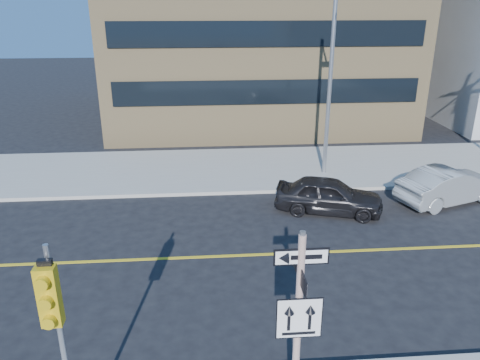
{
  "coord_description": "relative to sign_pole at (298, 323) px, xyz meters",
  "views": [
    {
      "loc": [
        -1.53,
        -9.03,
        7.66
      ],
      "look_at": [
        -0.48,
        4.0,
        2.6
      ],
      "focal_mm": 35.0,
      "sensor_mm": 36.0,
      "label": 1
    }
  ],
  "objects": [
    {
      "name": "ground",
      "position": [
        0.0,
        2.51,
        -2.44
      ],
      "size": [
        120.0,
        120.0,
        0.0
      ],
      "primitive_type": "plane",
      "color": "black",
      "rests_on": "ground"
    },
    {
      "name": "sign_pole",
      "position": [
        0.0,
        0.0,
        0.0
      ],
      "size": [
        0.92,
        0.92,
        4.06
      ],
      "color": "silver",
      "rests_on": "near_sidewalk"
    },
    {
      "name": "traffic_signal",
      "position": [
        -4.0,
        -0.15,
        0.59
      ],
      "size": [
        0.32,
        0.45,
        4.0
      ],
      "color": "gray",
      "rests_on": "near_sidewalk"
    },
    {
      "name": "parked_car_a",
      "position": [
        3.16,
        9.55,
        -1.75
      ],
      "size": [
        2.74,
        4.34,
        1.38
      ],
      "primitive_type": "imported",
      "rotation": [
        0.0,
        0.0,
        1.27
      ],
      "color": "black",
      "rests_on": "ground"
    },
    {
      "name": "parked_car_b",
      "position": [
        8.19,
        10.08,
        -1.71
      ],
      "size": [
        2.87,
        4.64,
        1.44
      ],
      "primitive_type": "imported",
      "rotation": [
        0.0,
        0.0,
        1.9
      ],
      "color": "gray",
      "rests_on": "ground"
    },
    {
      "name": "streetlight_a",
      "position": [
        4.0,
        13.27,
        2.32
      ],
      "size": [
        0.55,
        2.25,
        8.0
      ],
      "color": "gray",
      "rests_on": "far_sidewalk"
    }
  ]
}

